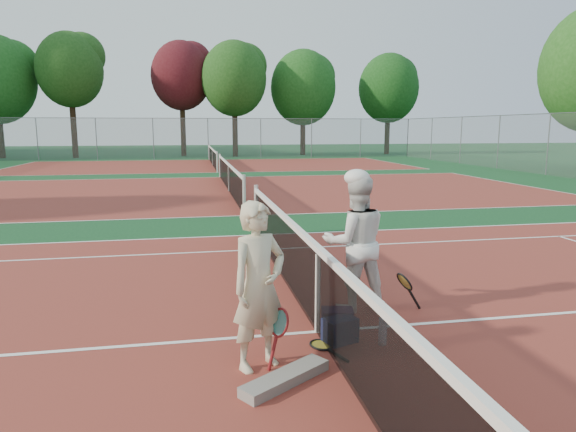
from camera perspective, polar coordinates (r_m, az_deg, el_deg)
The scene contains 22 objects.
ground at distance 6.06m, azimuth 3.27°, elevation -12.75°, with size 130.00×130.00×0.00m, color #103D1D.
court_main at distance 6.06m, azimuth 3.27°, elevation -12.72°, with size 23.77×10.97×0.01m, color maroon.
court_far_a at distance 19.11m, azimuth -6.57°, elevation 2.78°, with size 23.77×10.97×0.01m, color maroon.
court_far_b at distance 32.53m, azimuth -8.36°, elevation 5.62°, with size 23.77×10.97×0.01m, color maroon.
net_main at distance 5.88m, azimuth 3.32°, elevation -8.15°, with size 0.10×10.98×1.02m, color black, non-canonical shape.
net_far_a at distance 19.06m, azimuth -6.60°, elevation 4.29°, with size 0.10×10.98×1.02m, color black, non-canonical shape.
net_far_b at distance 32.50m, azimuth -8.38°, elevation 6.51°, with size 0.10×10.98×1.02m, color black, non-canonical shape.
fence_back at distance 39.46m, azimuth -8.87°, elevation 8.50°, with size 32.00×0.06×3.00m, color slate, non-canonical shape.
player_a at distance 4.97m, azimuth -3.27°, elevation -7.78°, with size 0.60×0.39×1.64m, color beige.
player_b at distance 6.60m, azimuth 7.50°, elevation -2.96°, with size 0.85×0.66×1.75m, color white.
racket_red at distance 5.15m, azimuth -0.94°, elevation -13.43°, with size 0.21×0.27×0.58m, color maroon, non-canonical shape.
racket_black_held at distance 6.73m, azimuth 12.77°, elevation -8.31°, with size 0.36×0.27×0.52m, color black, non-canonical shape.
racket_spare at distance 5.69m, azimuth 3.72°, elevation -14.07°, with size 0.60×0.27×0.04m, color black, non-canonical shape.
sports_bag_navy at distance 5.76m, azimuth 5.79°, elevation -12.52°, with size 0.35×0.24×0.27m, color black.
sports_bag_purple at distance 5.98m, azimuth 5.49°, elevation -11.59°, with size 0.35×0.24×0.29m, color black.
net_cover_canvas at distance 4.94m, azimuth -0.29°, elevation -17.58°, with size 0.96×0.22×0.10m, color slate.
water_bottle at distance 5.76m, azimuth 10.48°, elevation -12.53°, with size 0.09×0.09×0.30m, color #C9E5FF.
tree_back_1 at distance 43.57m, azimuth -23.08°, elevation 14.69°, with size 4.91×4.91×9.46m.
tree_back_maroon at distance 43.71m, azimuth -11.78°, elevation 14.98°, with size 4.82×4.82×9.21m.
tree_back_3 at distance 42.22m, azimuth -6.01°, elevation 14.91°, with size 5.15×5.15×9.10m.
tree_back_4 at distance 44.52m, azimuth 1.68°, elevation 14.05°, with size 5.48×5.48×8.79m.
tree_back_5 at distance 46.85m, azimuth 11.11°, elevation 13.73°, with size 5.20×5.20×8.68m.
Camera 1 is at (-1.37, -5.42, 2.32)m, focal length 32.00 mm.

